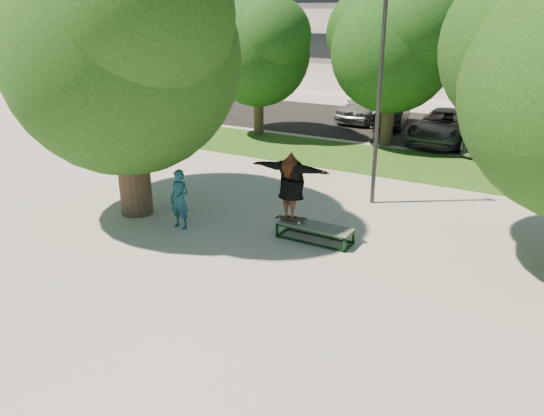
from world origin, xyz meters
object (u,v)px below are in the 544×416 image
Objects in this scene: grind_box at (315,233)px; car_silver_b at (508,130)px; tree_left at (122,42)px; bystander at (180,199)px; car_silver_a at (368,105)px; car_grey at (445,126)px; lamppost at (380,91)px; car_dark at (392,112)px.

car_silver_b reaches higher than grind_box.
tree_left is 4.72× the size of bystander.
bystander reaches higher than grind_box.
car_silver_b reaches higher than car_silver_a.
bystander is at bearing -103.38° from car_grey.
bystander reaches higher than car_grey.
car_silver_a is at bearing 106.12° from grind_box.
car_silver_a is (-1.00, 15.72, 0.01)m from bystander.
lamppost reaches higher than car_silver_b.
lamppost reaches higher than car_dark.
car_grey is (-0.07, 8.66, -2.48)m from lamppost.
bystander is at bearing -10.09° from tree_left.
car_silver_a is at bearing 164.73° from car_silver_b.
grind_box is at bearing -70.23° from car_silver_a.
tree_left reaches higher than grind_box.
tree_left reaches higher than car_silver_a.
lamppost is 9.22m from car_silver_b.
car_dark is 0.73× the size of car_silver_b.
car_silver_b is at bearing -33.88° from car_dark.
car_silver_b is (5.44, -2.29, 0.13)m from car_dark.
tree_left is at bearing 169.88° from bystander.
car_silver_b is (7.65, 12.49, -3.65)m from tree_left.
car_silver_a is (-4.50, 11.50, -2.38)m from lamppost.
tree_left reaches higher than lamppost.
lamppost reaches higher than bystander.
car_silver_a is 0.93× the size of car_grey.
car_silver_b is (2.60, 11.83, 0.58)m from grind_box.
tree_left reaches higher than car_grey.
tree_left is 6.63m from grind_box.
car_silver_a is 0.85× the size of car_silver_b.
grind_box is at bearing -89.28° from car_grey.
tree_left is 3.95× the size of grind_box.
tree_left is 15.85m from car_silver_a.
car_dark is at bearing -19.95° from car_silver_a.
tree_left is at bearing -172.54° from grind_box.
car_grey is at bearing 75.04° from bystander.
car_grey is at bearing 89.18° from grind_box.
lamppost is at bearing -97.63° from car_silver_b.
grind_box is 0.40× the size of car_silver_a.
tree_left is 1.34× the size of car_silver_b.
car_grey is at bearing -173.86° from car_silver_b.
lamppost is at bearing 50.32° from bystander.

